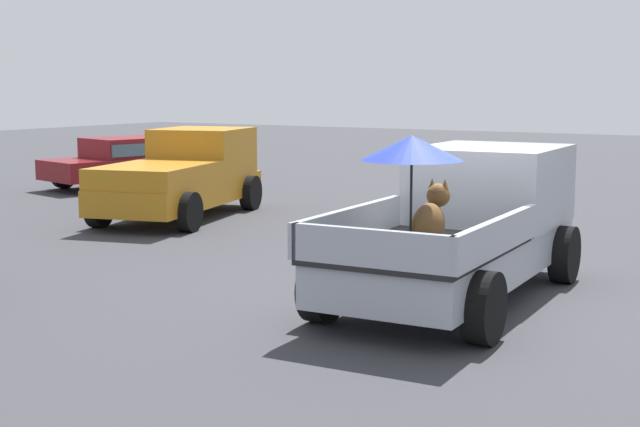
% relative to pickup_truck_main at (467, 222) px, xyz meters
% --- Properties ---
extents(ground_plane, '(80.00, 80.00, 0.00)m').
position_rel_pickup_truck_main_xyz_m(ground_plane, '(-0.43, -0.02, -0.96)').
color(ground_plane, '#38383D').
extents(pickup_truck_main, '(5.14, 2.45, 2.20)m').
position_rel_pickup_truck_main_xyz_m(pickup_truck_main, '(0.00, 0.00, 0.00)').
color(pickup_truck_main, black).
rests_on(pickup_truck_main, ground).
extents(pickup_truck_red, '(5.10, 3.09, 1.80)m').
position_rel_pickup_truck_main_xyz_m(pickup_truck_red, '(3.56, 7.77, -0.09)').
color(pickup_truck_red, black).
rests_on(pickup_truck_red, ground).
extents(parked_sedan_far, '(4.59, 2.71, 1.33)m').
position_rel_pickup_truck_main_xyz_m(parked_sedan_far, '(7.08, 12.71, -0.22)').
color(parked_sedan_far, black).
rests_on(parked_sedan_far, ground).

